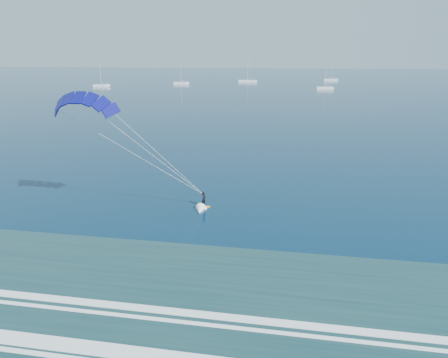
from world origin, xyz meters
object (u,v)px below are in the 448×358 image
sailboat_0 (101,86)px  kitesurfer_rig (144,149)px  sailboat_3 (325,88)px  sailboat_4 (331,80)px  sailboat_2 (247,81)px  sailboat_1 (181,83)px

sailboat_0 → kitesurfer_rig: bearing=-62.5°
sailboat_0 → sailboat_3: size_ratio=1.06×
sailboat_0 → sailboat_4: bearing=29.6°
kitesurfer_rig → sailboat_2: size_ratio=1.12×
sailboat_2 → sailboat_3: bearing=-45.9°
sailboat_0 → sailboat_4: (115.71, 65.64, -0.00)m
sailboat_4 → sailboat_1: bearing=-152.8°
kitesurfer_rig → sailboat_1: kitesurfer_rig is taller
sailboat_1 → sailboat_2: (33.31, 22.04, 0.02)m
sailboat_4 → sailboat_0: bearing=-150.4°
sailboat_1 → sailboat_4: 91.72m
sailboat_3 → sailboat_1: bearing=165.0°
kitesurfer_rig → sailboat_3: kitesurfer_rig is taller
sailboat_1 → sailboat_3: size_ratio=1.06×
sailboat_0 → sailboat_1: size_ratio=1.01×
kitesurfer_rig → sailboat_0: size_ratio=1.39×
sailboat_0 → sailboat_3: bearing=2.1°
sailboat_1 → sailboat_3: bearing=-15.0°
sailboat_0 → sailboat_4: sailboat_0 is taller
sailboat_0 → sailboat_1: (34.11, 23.77, 0.00)m
sailboat_2 → sailboat_1: bearing=-146.5°
kitesurfer_rig → sailboat_2: bearing=93.5°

